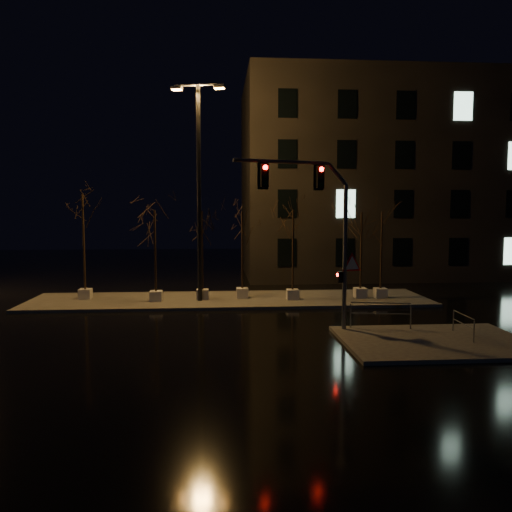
{
  "coord_description": "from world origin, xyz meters",
  "views": [
    {
      "loc": [
        -0.67,
        -21.42,
        5.0
      ],
      "look_at": [
        1.19,
        2.9,
        2.8
      ],
      "focal_mm": 35.0,
      "sensor_mm": 36.0,
      "label": 1
    }
  ],
  "objects": [
    {
      "name": "tree_5",
      "position": [
        7.29,
        5.75,
        3.88
      ],
      "size": [
        1.8,
        1.8,
        4.92
      ],
      "color": "beige",
      "rests_on": "median"
    },
    {
      "name": "sidewalk_corner",
      "position": [
        7.5,
        -3.5,
        0.07
      ],
      "size": [
        7.0,
        5.0,
        0.15
      ],
      "primitive_type": "cube",
      "color": "#423F3B",
      "rests_on": "ground"
    },
    {
      "name": "streetlight_main",
      "position": [
        -1.66,
        5.53,
        6.78
      ],
      "size": [
        2.86,
        0.91,
        11.5
      ],
      "rotation": [
        0.0,
        0.0,
        -0.21
      ],
      "color": "black",
      "rests_on": "median"
    },
    {
      "name": "tree_0",
      "position": [
        -8.04,
        6.6,
        4.67
      ],
      "size": [
        1.8,
        1.8,
        5.95
      ],
      "color": "beige",
      "rests_on": "median"
    },
    {
      "name": "tree_6",
      "position": [
        8.41,
        5.63,
        3.91
      ],
      "size": [
        1.8,
        1.8,
        4.95
      ],
      "color": "beige",
      "rests_on": "median"
    },
    {
      "name": "tree_2",
      "position": [
        -1.53,
        5.96,
        3.94
      ],
      "size": [
        1.8,
        1.8,
        4.99
      ],
      "color": "beige",
      "rests_on": "median"
    },
    {
      "name": "ground",
      "position": [
        0.0,
        0.0,
        0.0
      ],
      "size": [
        90.0,
        90.0,
        0.0
      ],
      "primitive_type": "plane",
      "color": "black",
      "rests_on": "ground"
    },
    {
      "name": "tree_3",
      "position": [
        0.68,
        6.25,
        3.92
      ],
      "size": [
        1.8,
        1.8,
        4.97
      ],
      "color": "beige",
      "rests_on": "median"
    },
    {
      "name": "median",
      "position": [
        0.0,
        6.0,
        0.07
      ],
      "size": [
        22.0,
        5.0,
        0.15
      ],
      "primitive_type": "cube",
      "color": "#423F3B",
      "rests_on": "ground"
    },
    {
      "name": "guard_rail_b",
      "position": [
        8.8,
        -3.1,
        0.71
      ],
      "size": [
        0.13,
        1.84,
        0.87
      ],
      "rotation": [
        0.0,
        0.0,
        1.53
      ],
      "color": "slate",
      "rests_on": "sidewalk_corner"
    },
    {
      "name": "tree_4",
      "position": [
        3.42,
        5.51,
        4.0
      ],
      "size": [
        1.8,
        1.8,
        5.07
      ],
      "color": "beige",
      "rests_on": "median"
    },
    {
      "name": "guard_rail_a",
      "position": [
        6.05,
        -1.5,
        0.86
      ],
      "size": [
        2.47,
        0.47,
        1.08
      ],
      "rotation": [
        0.0,
        0.0,
        -0.17
      ],
      "color": "slate",
      "rests_on": "sidewalk_corner"
    },
    {
      "name": "traffic_signal_mast",
      "position": [
        3.44,
        -1.81,
        4.62
      ],
      "size": [
        5.39,
        1.56,
        6.8
      ],
      "rotation": [
        0.0,
        0.0,
        0.28
      ],
      "color": "slate",
      "rests_on": "sidewalk_corner"
    },
    {
      "name": "tree_1",
      "position": [
        -4.03,
        5.54,
        3.97
      ],
      "size": [
        1.8,
        1.8,
        5.04
      ],
      "color": "beige",
      "rests_on": "median"
    },
    {
      "name": "building",
      "position": [
        14.0,
        18.0,
        7.5
      ],
      "size": [
        25.0,
        12.0,
        15.0
      ],
      "primitive_type": "cube",
      "color": "black",
      "rests_on": "ground"
    }
  ]
}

